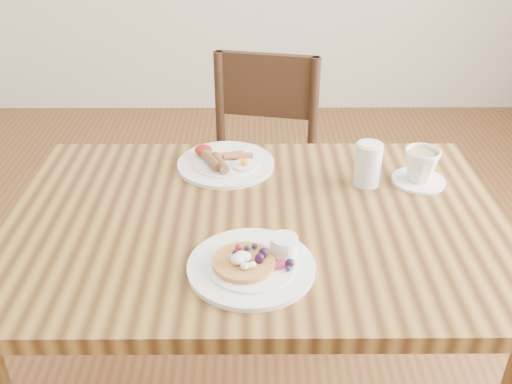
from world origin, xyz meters
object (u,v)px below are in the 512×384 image
Objects in this scene: teacup_saucer at (420,167)px; water_glass at (368,164)px; dining_table at (256,250)px; breakfast_plate at (224,163)px; pancake_plate at (254,263)px; chair_far at (260,166)px.

teacup_saucer is 1.22× the size of water_glass.
dining_table is at bearing -151.23° from water_glass.
breakfast_plate is 2.35× the size of water_glass.
pancake_plate is at bearing -91.67° from dining_table.
pancake_plate is 0.57m from teacup_saucer.
teacup_saucer is (0.44, 0.36, 0.03)m from pancake_plate.
water_glass is at bearing 28.77° from dining_table.
breakfast_plate is at bearing 170.06° from teacup_saucer.
dining_table is at bearing 100.03° from chair_far.
water_glass is at bearing -176.85° from teacup_saucer.
chair_far is at bearing 126.02° from teacup_saucer.
pancake_plate is at bearing 99.95° from chair_far.
teacup_saucer is at bearing 21.21° from dining_table.
chair_far is at bearing 88.67° from dining_table.
chair_far is 0.56m from breakfast_plate.
teacup_saucer is at bearing -9.94° from breakfast_plate.
teacup_saucer is (0.43, 0.17, 0.14)m from dining_table.
dining_table is 0.29m from breakfast_plate.
pancake_plate is at bearing -79.87° from breakfast_plate.
chair_far reaches higher than water_glass.
teacup_saucer is at bearing 39.72° from pancake_plate.
teacup_saucer reaches higher than breakfast_plate.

